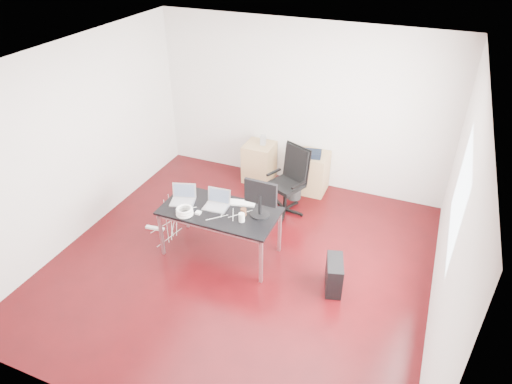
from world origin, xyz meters
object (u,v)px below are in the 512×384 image
at_px(filing_cabinet_left, 259,162).
at_px(pc_tower, 334,275).
at_px(office_chair, 290,177).
at_px(desk, 220,213).
at_px(filing_cabinet_right, 312,173).

height_order(filing_cabinet_left, pc_tower, filing_cabinet_left).
bearing_deg(filing_cabinet_left, pc_tower, -48.82).
xyz_separation_m(office_chair, pc_tower, (1.13, -1.50, -0.39)).
bearing_deg(office_chair, filing_cabinet_left, 162.68).
bearing_deg(office_chair, pc_tower, -28.84).
distance_m(desk, filing_cabinet_right, 2.26).
height_order(office_chair, pc_tower, office_chair).
distance_m(desk, filing_cabinet_left, 2.16).
bearing_deg(pc_tower, filing_cabinet_left, 115.48).
xyz_separation_m(desk, filing_cabinet_right, (0.70, 2.12, -0.33)).
distance_m(desk, pc_tower, 1.72).
bearing_deg(filing_cabinet_left, office_chair, -41.51).
distance_m(filing_cabinet_right, pc_tower, 2.42).
relative_size(desk, filing_cabinet_left, 2.29).
bearing_deg(office_chair, filing_cabinet_right, 100.70).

